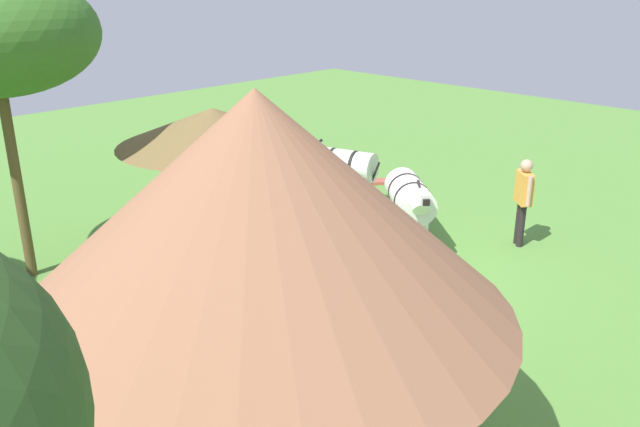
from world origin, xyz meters
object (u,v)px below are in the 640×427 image
patio_chair_east_end (273,220)px  zebra_by_umbrella (342,164)px  thatched_hut (261,280)px  patio_dining_table (219,226)px  patio_chair_near_lawn (236,255)px  standing_watcher (523,194)px  zebra_nearest_camera (410,197)px  guest_beside_umbrella (306,207)px  striped_lounge_chair (437,287)px  patio_chair_near_hut (161,245)px  shade_umbrella (213,127)px  patio_chair_west_end (197,214)px

patio_chair_east_end → zebra_by_umbrella: 2.84m
thatched_hut → patio_dining_table: size_ratio=3.61×
patio_chair_near_lawn → standing_watcher: 5.66m
patio_chair_near_lawn → zebra_nearest_camera: bearing=5.9°
standing_watcher → guest_beside_umbrella: bearing=92.5°
striped_lounge_chair → patio_chair_near_hut: bearing=-123.8°
patio_dining_table → patio_chair_near_lawn: bearing=156.6°
patio_dining_table → patio_chair_east_end: patio_chair_east_end is taller
patio_dining_table → standing_watcher: standing_watcher is taller
patio_chair_east_end → zebra_nearest_camera: bearing=-121.4°
thatched_hut → zebra_nearest_camera: 6.83m
patio_chair_east_end → guest_beside_umbrella: (-0.78, -0.15, 0.42)m
patio_dining_table → striped_lounge_chair: size_ratio=1.45×
shade_umbrella → zebra_nearest_camera: (-2.14, -3.01, -1.55)m
patio_chair_near_lawn → patio_chair_west_end: size_ratio=1.00×
patio_chair_east_end → shade_umbrella: bearing=90.0°
thatched_hut → patio_dining_table: (4.87, -3.11, -1.64)m
zebra_nearest_camera → patio_chair_near_lawn: bearing=22.8°
patio_chair_near_lawn → striped_lounge_chair: 3.46m
thatched_hut → patio_dining_table: thatched_hut is taller
patio_chair_near_lawn → patio_chair_near_hut: same height
patio_chair_west_end → zebra_nearest_camera: zebra_nearest_camera is taller
shade_umbrella → patio_chair_east_end: shade_umbrella is taller
zebra_nearest_camera → zebra_by_umbrella: (2.56, -0.82, -0.02)m
patio_dining_table → patio_chair_near_hut: patio_chair_near_hut is taller
shade_umbrella → striped_lounge_chair: (-3.94, -1.42, -2.27)m
patio_chair_near_hut → standing_watcher: size_ratio=0.51×
patio_chair_west_end → guest_beside_umbrella: bearing=128.8°
shade_umbrella → patio_chair_west_end: (1.10, -0.29, -2.00)m
patio_chair_east_end → standing_watcher: size_ratio=0.51×
guest_beside_umbrella → patio_dining_table: bearing=18.4°
patio_dining_table → guest_beside_umbrella: guest_beside_umbrella is taller
patio_dining_table → guest_beside_umbrella: 1.66m
standing_watcher → shade_umbrella: bearing=92.5°
guest_beside_umbrella → zebra_nearest_camera: size_ratio=0.86×
thatched_hut → shade_umbrella: 5.78m
thatched_hut → patio_chair_near_hut: (5.12, -1.99, -1.77)m
patio_chair_west_end → striped_lounge_chair: (-5.04, -1.14, -0.27)m
patio_chair_east_end → patio_chair_west_end: bearing=44.4°
patio_chair_east_end → striped_lounge_chair: (-3.67, -0.31, -0.27)m
zebra_nearest_camera → zebra_by_umbrella: bearing=-67.4°
patio_chair_near_hut → patio_chair_near_lawn: bearing=39.7°
patio_chair_east_end → guest_beside_umbrella: 0.90m
thatched_hut → zebra_nearest_camera: bearing=-66.0°
guest_beside_umbrella → zebra_by_umbrella: 2.96m
guest_beside_umbrella → standing_watcher: (-2.69, -3.25, 0.11)m
patio_chair_near_lawn → patio_chair_east_end: same height
shade_umbrella → patio_dining_table: (-0.00, 0.00, -1.88)m
shade_umbrella → zebra_by_umbrella: (0.42, -3.83, -1.57)m
striped_lounge_chair → zebra_by_umbrella: (4.35, -2.41, 0.70)m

